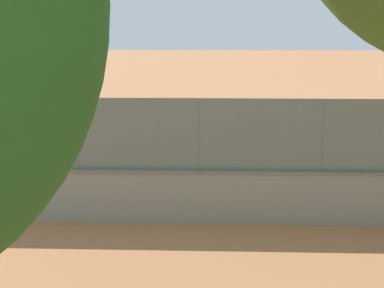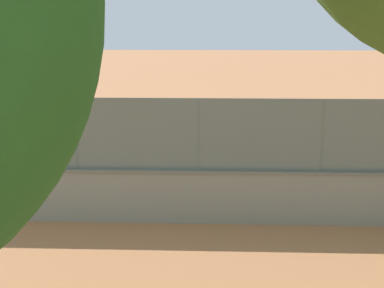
# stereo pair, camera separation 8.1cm
# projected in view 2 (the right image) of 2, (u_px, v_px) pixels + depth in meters

# --- Properties ---
(ground_plane) EXTENTS (260.00, 260.00, 0.00)m
(ground_plane) POSITION_uv_depth(u_px,v_px,m) (192.00, 142.00, 26.97)
(ground_plane) COLOR #B27247
(perimeter_wall) EXTENTS (26.54, 0.88, 1.46)m
(perimeter_wall) POSITION_uv_depth(u_px,v_px,m) (79.00, 194.00, 15.74)
(perimeter_wall) COLOR gray
(perimeter_wall) RESTS_ON ground_plane
(fence_panel_on_wall) EXTENTS (26.07, 0.55, 1.92)m
(fence_panel_on_wall) POSITION_uv_depth(u_px,v_px,m) (76.00, 133.00, 15.42)
(fence_panel_on_wall) COLOR slate
(fence_panel_on_wall) RESTS_ON perimeter_wall
(player_near_wall_returning) EXTENTS (0.73, 1.24, 1.69)m
(player_near_wall_returning) POSITION_uv_depth(u_px,v_px,m) (295.00, 148.00, 20.54)
(player_near_wall_returning) COLOR #B2B2B2
(player_near_wall_returning) RESTS_ON ground_plane
(player_baseline_waiting) EXTENTS (1.23, 0.73, 1.65)m
(player_baseline_waiting) POSITION_uv_depth(u_px,v_px,m) (247.00, 138.00, 22.58)
(player_baseline_waiting) COLOR black
(player_baseline_waiting) RESTS_ON ground_plane
(player_foreground_swinging) EXTENTS (0.76, 1.07, 1.64)m
(player_foreground_swinging) POSITION_uv_depth(u_px,v_px,m) (152.00, 131.00, 24.25)
(player_foreground_swinging) COLOR black
(player_foreground_swinging) RESTS_ON ground_plane
(sports_ball) EXTENTS (0.17, 0.17, 0.17)m
(sports_ball) POSITION_uv_depth(u_px,v_px,m) (316.00, 146.00, 18.52)
(sports_ball) COLOR white
(spare_ball_by_wall) EXTENTS (0.09, 0.09, 0.09)m
(spare_ball_by_wall) POSITION_uv_depth(u_px,v_px,m) (27.00, 208.00, 16.77)
(spare_ball_by_wall) COLOR white
(spare_ball_by_wall) RESTS_ON ground_plane
(courtside_bench) EXTENTS (1.61, 0.41, 0.87)m
(courtside_bench) POSITION_uv_depth(u_px,v_px,m) (315.00, 196.00, 16.59)
(courtside_bench) COLOR gray
(courtside_bench) RESTS_ON ground_plane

